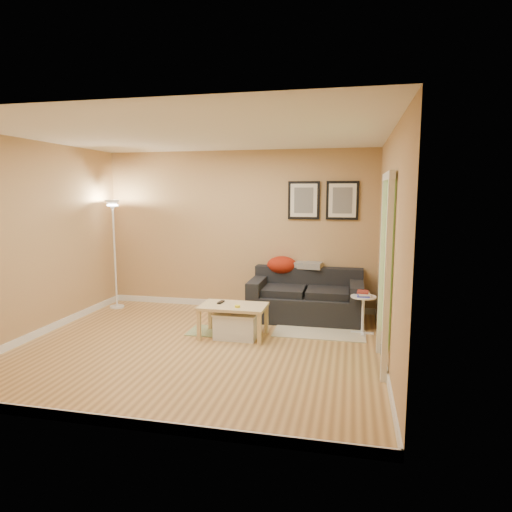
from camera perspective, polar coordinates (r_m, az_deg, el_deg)
name	(u,v)px	position (r m, az deg, el deg)	size (l,w,h in m)	color
floor	(199,346)	(5.72, -7.36, -11.49)	(4.50, 4.50, 0.00)	tan
ceiling	(195,134)	(5.44, -7.87, 15.29)	(4.50, 4.50, 0.00)	white
wall_back	(238,231)	(7.33, -2.29, 3.30)	(4.50, 4.50, 0.00)	tan
wall_front	(109,273)	(3.63, -18.38, -2.03)	(4.50, 4.50, 0.00)	tan
wall_left	(36,240)	(6.55, -26.48, 1.88)	(4.00, 4.00, 0.00)	tan
wall_right	(389,249)	(5.12, 16.79, 0.89)	(4.00, 4.00, 0.00)	tan
baseboard_back	(239,304)	(7.53, -2.25, -6.22)	(4.50, 0.02, 0.10)	white
baseboard_front	(117,422)	(4.04, -17.47, -19.72)	(4.50, 0.02, 0.10)	white
baseboard_left	(43,331)	(6.77, -25.74, -8.69)	(0.02, 4.00, 0.10)	white
baseboard_right	(384,357)	(5.42, 16.13, -12.34)	(0.02, 4.00, 0.10)	white
sofa	(306,295)	(6.81, 6.47, -5.00)	(1.70, 0.90, 0.75)	black
red_throw	(282,265)	(7.10, 3.37, -1.18)	(0.48, 0.36, 0.28)	#9F2F0E
plaid_throw	(309,265)	(7.06, 6.80, -1.19)	(0.42, 0.26, 0.10)	tan
framed_print_left	(304,200)	(7.09, 6.18, 7.15)	(0.50, 0.04, 0.60)	black
framed_print_right	(342,200)	(7.05, 11.08, 7.04)	(0.50, 0.04, 0.60)	black
area_rug	(320,330)	(6.36, 8.24, -9.42)	(1.25, 0.85, 0.01)	#C2B89A
green_runner	(214,331)	(6.27, -5.40, -9.65)	(0.70, 0.50, 0.01)	#668C4C
coffee_table	(233,321)	(5.98, -2.93, -8.35)	(0.88, 0.54, 0.44)	#DABF85
remote_control	(221,302)	(6.04, -4.56, -5.96)	(0.05, 0.16, 0.02)	black
tape_roll	(237,306)	(5.79, -2.41, -6.51)	(0.07, 0.07, 0.03)	yellow
storage_bin	(237,325)	(5.97, -2.52, -8.84)	(0.57, 0.42, 0.35)	white
side_table	(363,315)	(6.27, 13.61, -7.38)	(0.35, 0.35, 0.53)	white
book_stack	(363,294)	(6.19, 13.68, -4.73)	(0.16, 0.22, 0.07)	#393EAC
floor_lamp	(115,257)	(7.71, -17.74, -0.15)	(0.24, 0.24, 1.81)	white
doorway	(384,275)	(5.01, 16.22, -2.43)	(0.12, 1.01, 2.13)	white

